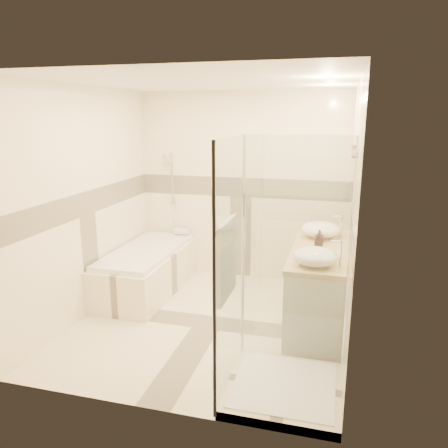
% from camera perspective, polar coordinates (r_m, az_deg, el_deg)
% --- Properties ---
extents(room, '(2.82, 3.02, 2.52)m').
position_cam_1_polar(room, '(4.45, -1.35, 1.93)').
color(room, beige).
rests_on(room, ground).
extents(bathtub, '(0.75, 1.70, 0.56)m').
position_cam_1_polar(bathtub, '(5.65, -10.06, -5.66)').
color(bathtub, '#F1E4C1').
rests_on(bathtub, ground).
extents(vanity, '(0.58, 1.62, 0.85)m').
position_cam_1_polar(vanity, '(4.80, 12.19, -7.88)').
color(vanity, white).
rests_on(vanity, ground).
extents(shower_enclosure, '(0.96, 0.93, 2.04)m').
position_cam_1_polar(shower_enclosure, '(3.63, 6.37, -13.67)').
color(shower_enclosure, '#F1E4C1').
rests_on(shower_enclosure, ground).
extents(vessel_sink_near, '(0.44, 0.44, 0.18)m').
position_cam_1_polar(vessel_sink_near, '(5.05, 12.52, -0.69)').
color(vessel_sink_near, white).
rests_on(vessel_sink_near, vanity).
extents(vessel_sink_far, '(0.41, 0.41, 0.16)m').
position_cam_1_polar(vessel_sink_far, '(4.09, 11.83, -4.17)').
color(vessel_sink_far, white).
rests_on(vessel_sink_far, vanity).
extents(faucet_near, '(0.11, 0.03, 0.26)m').
position_cam_1_polar(faucet_near, '(5.03, 15.02, -0.12)').
color(faucet_near, silver).
rests_on(faucet_near, vanity).
extents(faucet_far, '(0.10, 0.03, 0.26)m').
position_cam_1_polar(faucet_far, '(4.07, 14.92, -3.48)').
color(faucet_far, silver).
rests_on(faucet_far, vanity).
extents(amenity_bottle_a, '(0.10, 0.10, 0.18)m').
position_cam_1_polar(amenity_bottle_a, '(4.61, 12.24, -2.05)').
color(amenity_bottle_a, black).
rests_on(amenity_bottle_a, vanity).
extents(amenity_bottle_b, '(0.14, 0.14, 0.15)m').
position_cam_1_polar(amenity_bottle_b, '(4.79, 12.36, -1.63)').
color(amenity_bottle_b, black).
rests_on(amenity_bottle_b, vanity).
extents(folded_towels, '(0.17, 0.26, 0.08)m').
position_cam_1_polar(folded_towels, '(5.30, 12.63, -0.52)').
color(folded_towels, silver).
rests_on(folded_towels, vanity).
extents(rolled_towel, '(0.21, 0.09, 0.09)m').
position_cam_1_polar(rolled_towel, '(6.15, -5.56, -0.98)').
color(rolled_towel, silver).
rests_on(rolled_towel, bathtub).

